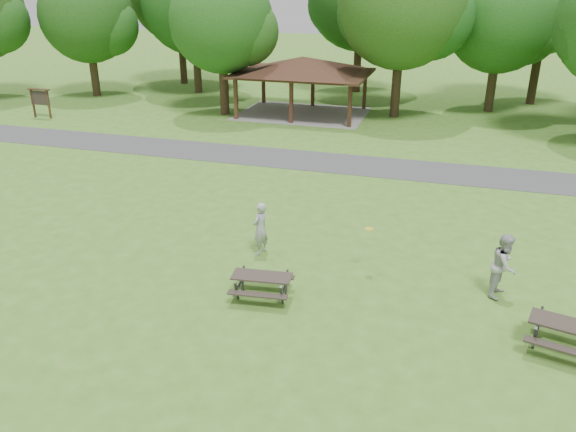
{
  "coord_description": "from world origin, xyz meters",
  "views": [
    {
      "loc": [
        5.87,
        -12.18,
        8.52
      ],
      "look_at": [
        1.0,
        4.0,
        1.3
      ],
      "focal_mm": 35.0,
      "sensor_mm": 36.0,
      "label": 1
    }
  ],
  "objects": [
    {
      "name": "picnic_table_far",
      "position": [
        9.15,
        0.71,
        0.61
      ],
      "size": [
        2.19,
        1.92,
        0.82
      ],
      "color": "#2C251F",
      "rests_on": "ground"
    },
    {
      "name": "tree_deep_b",
      "position": [
        -1.9,
        33.03,
        6.89
      ],
      "size": [
        8.4,
        8.0,
        11.13
      ],
      "color": "#331F16",
      "rests_on": "ground"
    },
    {
      "name": "frisbee_thrower",
      "position": [
        0.16,
        3.63,
        0.9
      ],
      "size": [
        0.61,
        0.76,
        1.8
      ],
      "primitive_type": "imported",
      "rotation": [
        0.0,
        0.0,
        -1.87
      ],
      "color": "#A0A0A3",
      "rests_on": "ground"
    },
    {
      "name": "tree_row_b",
      "position": [
        -20.92,
        25.53,
        5.67
      ],
      "size": [
        7.14,
        6.8,
        9.28
      ],
      "color": "#322216",
      "rests_on": "ground"
    },
    {
      "name": "asphalt_path",
      "position": [
        0.0,
        14.0,
        0.01
      ],
      "size": [
        120.0,
        3.2,
        0.02
      ],
      "primitive_type": "cube",
      "color": "#3F3F41",
      "rests_on": "ground"
    },
    {
      "name": "ground",
      "position": [
        0.0,
        0.0,
        0.0
      ],
      "size": [
        160.0,
        160.0,
        0.0
      ],
      "primitive_type": "plane",
      "color": "#417421",
      "rests_on": "ground"
    },
    {
      "name": "tree_row_e",
      "position": [
        2.1,
        25.03,
        6.78
      ],
      "size": [
        8.4,
        8.0,
        11.02
      ],
      "color": "black",
      "rests_on": "ground"
    },
    {
      "name": "tree_row_f",
      "position": [
        8.09,
        28.53,
        5.84
      ],
      "size": [
        7.35,
        7.0,
        9.55
      ],
      "color": "#312416",
      "rests_on": "ground"
    },
    {
      "name": "picnic_table_middle",
      "position": [
        1.13,
        0.99,
        0.54
      ],
      "size": [
        1.83,
        1.54,
        0.74
      ],
      "color": "#2F2622",
      "rests_on": "ground"
    },
    {
      "name": "frisbee_in_flight",
      "position": [
        3.76,
        3.39,
        1.46
      ],
      "size": [
        0.33,
        0.33,
        0.02
      ],
      "color": "gold",
      "rests_on": "ground"
    },
    {
      "name": "pavilion",
      "position": [
        -4.0,
        24.0,
        3.06
      ],
      "size": [
        8.6,
        7.01,
        3.76
      ],
      "color": "#3D2516",
      "rests_on": "ground"
    },
    {
      "name": "tree_row_c",
      "position": [
        -13.9,
        29.03,
        6.54
      ],
      "size": [
        8.19,
        7.8,
        10.67
      ],
      "color": "#2F2215",
      "rests_on": "ground"
    },
    {
      "name": "notice_board",
      "position": [
        -20.0,
        18.0,
        1.31
      ],
      "size": [
        1.6,
        0.3,
        1.88
      ],
      "color": "black",
      "rests_on": "ground"
    },
    {
      "name": "tree_row_d",
      "position": [
        -8.92,
        22.53,
        5.77
      ],
      "size": [
        6.93,
        6.6,
        9.27
      ],
      "color": "#302115",
      "rests_on": "ground"
    },
    {
      "name": "frisbee_catcher",
      "position": [
        7.7,
        3.12,
        0.96
      ],
      "size": [
        0.97,
        1.1,
        1.91
      ],
      "primitive_type": "imported",
      "rotation": [
        0.0,
        0.0,
        1.26
      ],
      "color": "#AFAFB1",
      "rests_on": "ground"
    }
  ]
}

